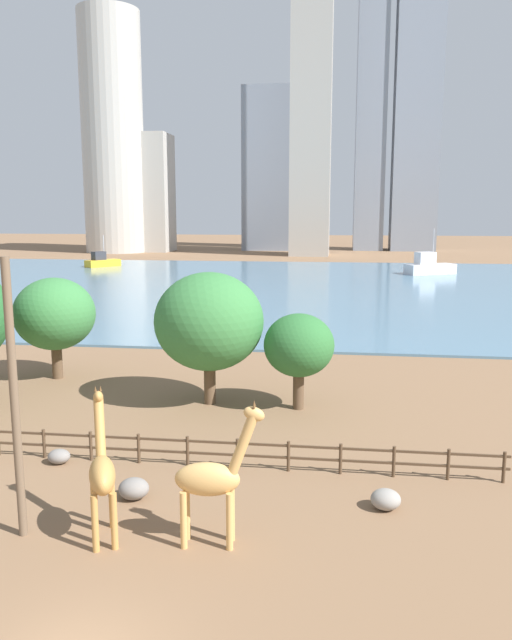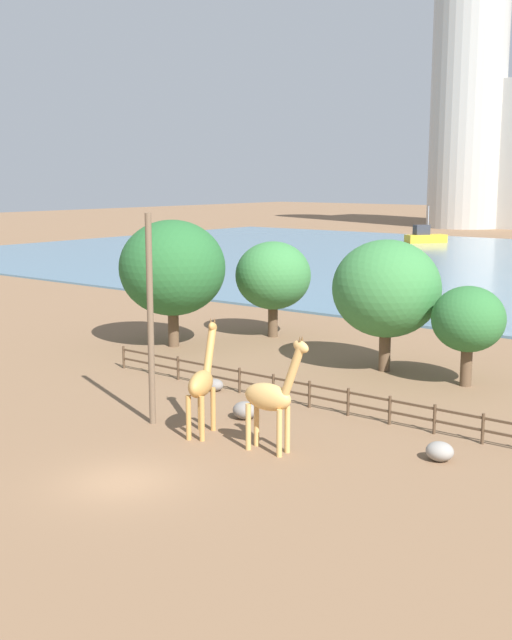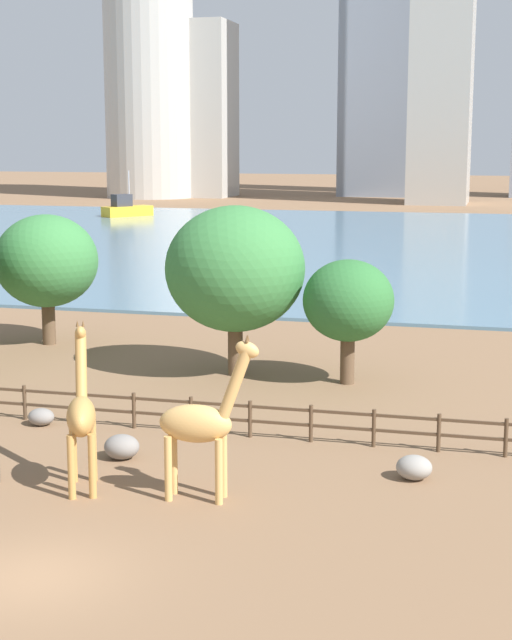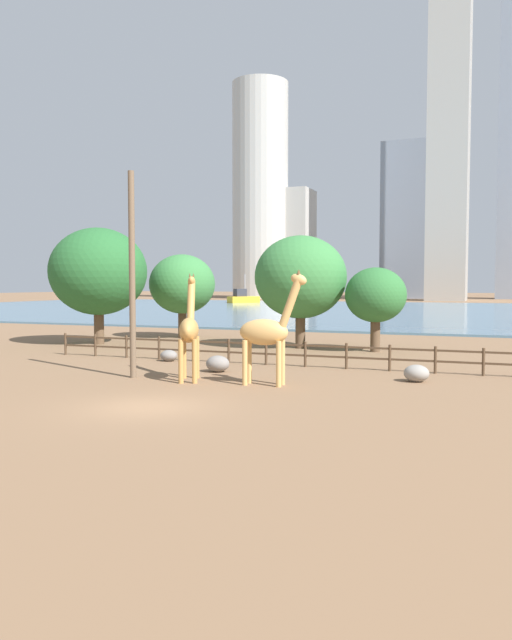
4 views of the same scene
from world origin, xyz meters
name	(u,v)px [view 4 (image 4 of 4)]	position (x,y,z in m)	size (l,w,h in m)	color
ground_plane	(421,311)	(0.00, 80.00, 0.00)	(400.00, 400.00, 0.00)	brown
harbor_water	(419,311)	(0.00, 77.00, 0.10)	(180.00, 86.00, 0.20)	slate
giraffe_tall	(267,332)	(2.25, 5.88, 2.26)	(2.99, 0.99, 4.87)	tan
giraffe_companion	(189,330)	(-1.44, 5.90, 2.25)	(1.76, 3.11, 4.78)	#C18C47
utility_pole	(132,275)	(-4.17, 5.62, 4.66)	(0.28, 0.28, 9.31)	brown
boulder_near_fence	(169,356)	(-5.64, 11.49, 0.31)	(0.96, 0.83, 0.62)	gray
boulder_by_pole	(416,373)	(7.99, 9.10, 0.37)	(1.10, 1.00, 0.75)	gray
boulder_small	(218,364)	(-1.36, 8.69, 0.40)	(1.15, 1.06, 0.80)	gray
enclosure_fence	(267,351)	(-0.04, 12.00, 0.76)	(26.12, 0.14, 1.30)	#4C3826
tree_left_large	(376,296)	(4.05, 20.44, 3.53)	(3.82, 3.82, 5.29)	brown
tree_center_broad	(182,284)	(-11.89, 24.74, 4.21)	(5.14, 5.14, 6.55)	brown
tree_right_tall	(301,277)	(-0.95, 20.74, 4.69)	(6.06, 6.06, 7.43)	brown
tree_left_small	(98,272)	(-15.01, 18.18, 5.10)	(6.80, 6.80, 8.18)	brown
boat_ferry	(243,298)	(-39.43, 102.94, 1.21)	(5.93, 6.83, 6.04)	gold
skyline_tower_needle	(450,92)	(-1.41, 143.98, 51.33)	(9.56, 11.84, 102.66)	#ADA89E
skyline_block_left	(412,221)	(-12.55, 163.23, 22.05)	(16.87, 8.08, 44.11)	gray
skyline_block_right	(260,192)	(-53.24, 149.00, 30.43)	(15.89, 15.89, 60.85)	#B7B2A8
skyline_tower_short	(297,244)	(-43.90, 153.92, 15.58)	(8.72, 11.42, 31.16)	#B7B2A8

